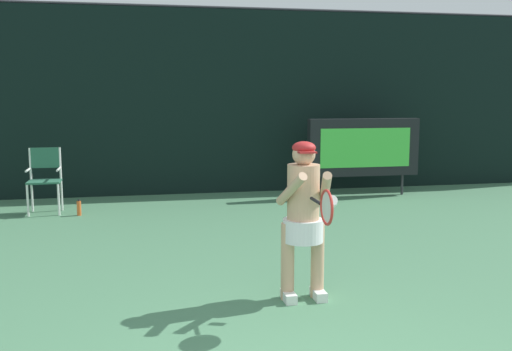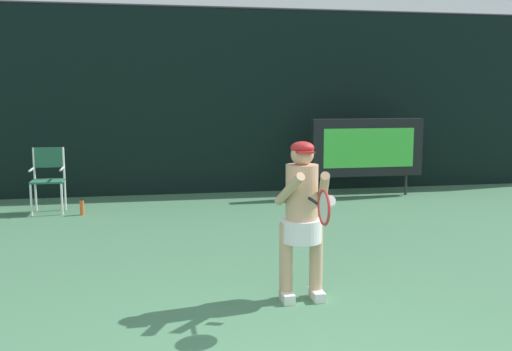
{
  "view_description": "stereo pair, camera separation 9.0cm",
  "coord_description": "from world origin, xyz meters",
  "px_view_note": "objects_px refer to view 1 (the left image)",
  "views": [
    {
      "loc": [
        -0.99,
        -3.05,
        1.99
      ],
      "look_at": [
        0.33,
        3.43,
        1.05
      ],
      "focal_mm": 40.98,
      "sensor_mm": 36.0,
      "label": 1
    },
    {
      "loc": [
        -0.9,
        -3.07,
        1.99
      ],
      "look_at": [
        0.33,
        3.43,
        1.05
      ],
      "focal_mm": 40.98,
      "sensor_mm": 36.0,
      "label": 2
    }
  ],
  "objects_px": {
    "tennis_player": "(304,213)",
    "water_bottle": "(79,208)",
    "scoreboard": "(364,147)",
    "tennis_racket": "(326,207)",
    "umpire_chair": "(45,176)"
  },
  "relations": [
    {
      "from": "tennis_player",
      "to": "water_bottle",
      "type": "bearing_deg",
      "value": 119.23
    },
    {
      "from": "scoreboard",
      "to": "tennis_racket",
      "type": "height_order",
      "value": "scoreboard"
    },
    {
      "from": "water_bottle",
      "to": "tennis_racket",
      "type": "xyz_separation_m",
      "value": [
        2.53,
        -5.09,
        0.9
      ]
    },
    {
      "from": "umpire_chair",
      "to": "tennis_player",
      "type": "distance_m",
      "value": 5.73
    },
    {
      "from": "umpire_chair",
      "to": "tennis_player",
      "type": "bearing_deg",
      "value": -57.6
    },
    {
      "from": "tennis_racket",
      "to": "scoreboard",
      "type": "bearing_deg",
      "value": 55.27
    },
    {
      "from": "umpire_chair",
      "to": "tennis_player",
      "type": "relative_size",
      "value": 0.7
    },
    {
      "from": "tennis_player",
      "to": "tennis_racket",
      "type": "bearing_deg",
      "value": -88.25
    },
    {
      "from": "scoreboard",
      "to": "water_bottle",
      "type": "distance_m",
      "value": 5.36
    },
    {
      "from": "water_bottle",
      "to": "umpire_chair",
      "type": "bearing_deg",
      "value": 147.71
    },
    {
      "from": "umpire_chair",
      "to": "tennis_player",
      "type": "xyz_separation_m",
      "value": [
        3.07,
        -4.84,
        0.23
      ]
    },
    {
      "from": "water_bottle",
      "to": "tennis_player",
      "type": "relative_size",
      "value": 0.17
    },
    {
      "from": "umpire_chair",
      "to": "water_bottle",
      "type": "bearing_deg",
      "value": -32.29
    },
    {
      "from": "umpire_chair",
      "to": "tennis_racket",
      "type": "bearing_deg",
      "value": -60.44
    },
    {
      "from": "scoreboard",
      "to": "tennis_player",
      "type": "bearing_deg",
      "value": -117.25
    }
  ]
}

